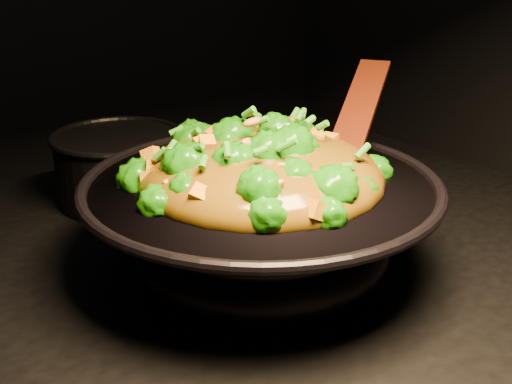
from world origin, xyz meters
TOP-DOWN VIEW (x-y plane):
  - wok at (0.02, -0.09)m, footprint 0.55×0.55m
  - stir_fry at (0.02, -0.08)m, footprint 0.39×0.39m
  - spatula at (0.18, -0.08)m, footprint 0.26×0.19m
  - back_pot at (-0.02, 0.24)m, footprint 0.25×0.25m

SIDE VIEW (x-z plane):
  - back_pot at x=-0.02m, z-range 0.90..1.02m
  - wok at x=0.02m, z-range 0.90..1.02m
  - spatula at x=0.18m, z-range 1.01..1.13m
  - stir_fry at x=0.02m, z-range 1.02..1.13m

